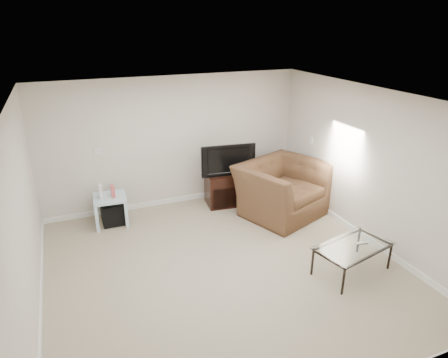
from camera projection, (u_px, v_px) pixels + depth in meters
name	position (u px, v px, depth m)	size (l,w,h in m)	color
floor	(224.00, 268.00, 5.93)	(5.00, 5.00, 0.00)	tan
ceiling	(223.00, 99.00, 4.99)	(5.00, 5.00, 0.00)	white
wall_back	(174.00, 142.00, 7.60)	(5.00, 0.02, 2.50)	silver
wall_left	(22.00, 224.00, 4.58)	(0.02, 5.00, 2.50)	silver
wall_right	(369.00, 167.00, 6.34)	(0.02, 5.00, 2.50)	silver
plate_back	(98.00, 151.00, 7.10)	(0.12, 0.02, 0.12)	white
plate_right_switch	(311.00, 141.00, 7.71)	(0.02, 0.09, 0.13)	white
plate_right_outlet	(316.00, 191.00, 7.81)	(0.02, 0.08, 0.12)	white
tv_stand	(226.00, 188.00, 7.88)	(0.78, 0.54, 0.65)	black
dvd_player	(227.00, 179.00, 7.76)	(0.45, 0.32, 0.06)	black
television	(227.00, 159.00, 7.62)	(0.98, 0.20, 0.61)	black
side_table	(111.00, 210.00, 7.12)	(0.55, 0.55, 0.53)	silver
subwoofer	(113.00, 213.00, 7.17)	(0.40, 0.40, 0.40)	black
game_console	(101.00, 192.00, 6.91)	(0.06, 0.18, 0.24)	white
game_case	(113.00, 191.00, 6.98)	(0.06, 0.15, 0.21)	#CC4C4C
recliner	(283.00, 181.00, 7.36)	(1.51, 0.98, 1.32)	brown
coffee_table	(352.00, 259.00, 5.76)	(1.11, 0.63, 0.43)	black
remote	(362.00, 243.00, 5.72)	(0.17, 0.05, 0.02)	#B2B2B7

